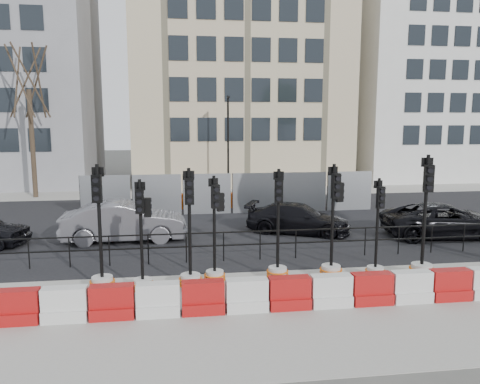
{
  "coord_description": "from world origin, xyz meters",
  "views": [
    {
      "loc": [
        -2.67,
        -13.4,
        4.56
      ],
      "look_at": [
        -0.42,
        3.0,
        2.01
      ],
      "focal_mm": 35.0,
      "sensor_mm": 36.0,
      "label": 1
    }
  ],
  "objects": [
    {
      "name": "traffic_signal_h",
      "position": [
        4.33,
        -1.2,
        0.74
      ],
      "size": [
        0.71,
        0.71,
        3.6
      ],
      "rotation": [
        0.0,
        0.0,
        -0.18
      ],
      "color": "beige",
      "rests_on": "ground"
    },
    {
      "name": "kerb_railing",
      "position": [
        0.0,
        1.2,
        0.69
      ],
      "size": [
        18.0,
        0.04,
        1.0
      ],
      "color": "black",
      "rests_on": "ground"
    },
    {
      "name": "barrier_row",
      "position": [
        -0.0,
        -2.8,
        0.37
      ],
      "size": [
        13.6,
        0.5,
        0.8
      ],
      "color": "#AB180D",
      "rests_on": "ground"
    },
    {
      "name": "building_cream",
      "position": [
        2.0,
        21.99,
        9.0
      ],
      "size": [
        15.0,
        10.06,
        18.0
      ],
      "color": "#BDB08A",
      "rests_on": "ground"
    },
    {
      "name": "traffic_signal_c",
      "position": [
        -2.34,
        -1.11,
        0.68
      ],
      "size": [
        0.65,
        0.65,
        3.31
      ],
      "rotation": [
        0.0,
        0.0,
        0.03
      ],
      "color": "beige",
      "rests_on": "ground"
    },
    {
      "name": "car_d",
      "position": [
        7.73,
        3.27,
        0.66
      ],
      "size": [
        3.1,
        5.19,
        1.33
      ],
      "primitive_type": "imported",
      "rotation": [
        0.0,
        0.0,
        1.48
      ],
      "color": "black",
      "rests_on": "ground"
    },
    {
      "name": "heras_fencing",
      "position": [
        0.57,
        9.86,
        0.65
      ],
      "size": [
        14.33,
        1.72,
        2.0
      ],
      "color": "gray",
      "rests_on": "ground"
    },
    {
      "name": "car_b",
      "position": [
        -4.64,
        4.29,
        0.76
      ],
      "size": [
        1.93,
        4.74,
        1.52
      ],
      "primitive_type": "imported",
      "rotation": [
        0.0,
        0.0,
        1.61
      ],
      "color": "#57565C",
      "rests_on": "ground"
    },
    {
      "name": "lamp_post_far",
      "position": [
        0.5,
        14.98,
        3.22
      ],
      "size": [
        0.12,
        0.56,
        6.0
      ],
      "color": "black",
      "rests_on": "ground"
    },
    {
      "name": "ground",
      "position": [
        0.0,
        0.0,
        0.0
      ],
      "size": [
        120.0,
        120.0,
        0.0
      ],
      "primitive_type": "plane",
      "color": "#51514C",
      "rests_on": "ground"
    },
    {
      "name": "building_white",
      "position": [
        17.0,
        21.99,
        8.0
      ],
      "size": [
        12.0,
        9.06,
        16.0
      ],
      "color": "silver",
      "rests_on": "ground"
    },
    {
      "name": "building_grey",
      "position": [
        -14.0,
        21.99,
        7.0
      ],
      "size": [
        11.0,
        9.06,
        14.0
      ],
      "color": "gray",
      "rests_on": "ground"
    },
    {
      "name": "tree_bare_far",
      "position": [
        -11.0,
        15.5,
        6.65
      ],
      "size": [
        2.0,
        2.0,
        9.0
      ],
      "color": "#473828",
      "rests_on": "ground"
    },
    {
      "name": "traffic_signal_f",
      "position": [
        1.73,
        -0.86,
        0.8
      ],
      "size": [
        0.66,
        0.66,
        3.35
      ],
      "rotation": [
        0.0,
        0.0,
        0.23
      ],
      "color": "beige",
      "rests_on": "ground"
    },
    {
      "name": "traffic_signal_g",
      "position": [
        3.0,
        -1.02,
        0.61
      ],
      "size": [
        0.58,
        0.58,
        2.94
      ],
      "rotation": [
        0.0,
        0.0,
        0.12
      ],
      "color": "beige",
      "rests_on": "ground"
    },
    {
      "name": "car_c",
      "position": [
        2.19,
        4.66,
        0.61
      ],
      "size": [
        4.86,
        5.47,
        1.22
      ],
      "primitive_type": "imported",
      "rotation": [
        0.0,
        0.0,
        1.14
      ],
      "color": "black",
      "rests_on": "ground"
    },
    {
      "name": "sidewalk_near",
      "position": [
        0.0,
        -3.0,
        0.01
      ],
      "size": [
        40.0,
        6.0,
        0.02
      ],
      "primitive_type": "cube",
      "color": "gray",
      "rests_on": "ground"
    },
    {
      "name": "traffic_signal_a",
      "position": [
        -4.7,
        -1.02,
        0.71
      ],
      "size": [
        0.68,
        0.68,
        3.44
      ],
      "rotation": [
        0.0,
        0.0,
        -0.07
      ],
      "color": "beige",
      "rests_on": "ground"
    },
    {
      "name": "road",
      "position": [
        0.0,
        7.0,
        0.01
      ],
      "size": [
        40.0,
        14.0,
        0.03
      ],
      "primitive_type": "cube",
      "color": "black",
      "rests_on": "ground"
    },
    {
      "name": "traffic_signal_b",
      "position": [
        -3.61,
        -1.22,
        0.73
      ],
      "size": [
        0.6,
        0.6,
        3.05
      ],
      "rotation": [
        0.0,
        0.0,
        -0.04
      ],
      "color": "beige",
      "rests_on": "ground"
    },
    {
      "name": "sidewalk_far",
      "position": [
        0.0,
        16.0,
        0.01
      ],
      "size": [
        40.0,
        4.0,
        0.02
      ],
      "primitive_type": "cube",
      "color": "gray",
      "rests_on": "ground"
    },
    {
      "name": "traffic_signal_e",
      "position": [
        0.15,
        -0.78,
        0.67
      ],
      "size": [
        0.63,
        0.63,
        3.22
      ],
      "rotation": [
        0.0,
        0.0,
        -0.16
      ],
      "color": "beige",
      "rests_on": "ground"
    },
    {
      "name": "traffic_signal_d",
      "position": [
        -1.64,
        -0.8,
        0.73
      ],
      "size": [
        0.6,
        0.6,
        3.06
      ],
      "rotation": [
        0.0,
        0.0,
        0.28
      ],
      "color": "beige",
      "rests_on": "ground"
    }
  ]
}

